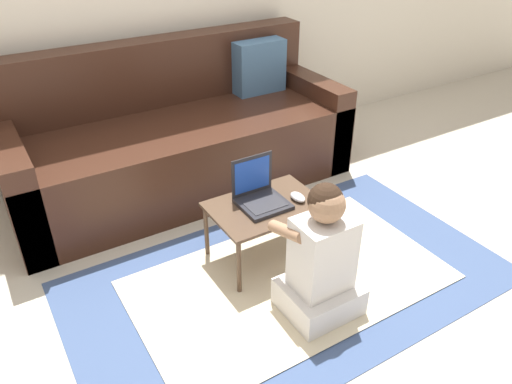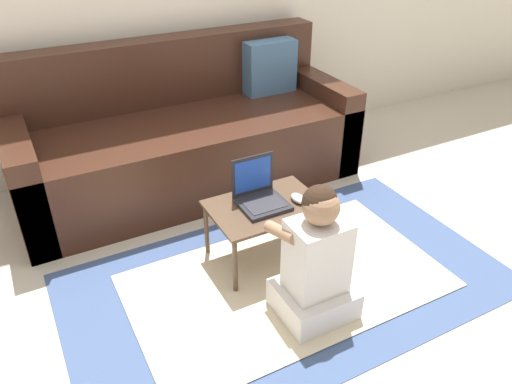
{
  "view_description": "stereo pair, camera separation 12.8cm",
  "coord_description": "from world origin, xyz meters",
  "views": [
    {
      "loc": [
        -1.1,
        -1.69,
        1.71
      ],
      "look_at": [
        0.03,
        0.16,
        0.39
      ],
      "focal_mm": 35.0,
      "sensor_mm": 36.0,
      "label": 1
    },
    {
      "loc": [
        -0.99,
        -1.76,
        1.71
      ],
      "look_at": [
        0.03,
        0.16,
        0.39
      ],
      "focal_mm": 35.0,
      "sensor_mm": 36.0,
      "label": 2
    }
  ],
  "objects": [
    {
      "name": "area_rug",
      "position": [
        0.06,
        -0.13,
        0.0
      ],
      "size": [
        2.18,
        1.26,
        0.01
      ],
      "color": "#3D517A",
      "rests_on": "ground_plane"
    },
    {
      "name": "laptop",
      "position": [
        0.04,
        0.14,
        0.37
      ],
      "size": [
        0.24,
        0.23,
        0.24
      ],
      "color": "#232328",
      "rests_on": "laptop_desk"
    },
    {
      "name": "laptop_desk",
      "position": [
        0.06,
        0.11,
        0.3
      ],
      "size": [
        0.57,
        0.4,
        0.33
      ],
      "color": "#4C3828",
      "rests_on": "ground_plane"
    },
    {
      "name": "ground_plane",
      "position": [
        0.0,
        0.0,
        0.0
      ],
      "size": [
        16.0,
        16.0,
        0.0
      ],
      "primitive_type": "plane",
      "color": "beige"
    },
    {
      "name": "couch",
      "position": [
        0.01,
        1.09,
        0.32
      ],
      "size": [
        2.15,
        0.86,
        0.9
      ],
      "color": "#381E14",
      "rests_on": "ground_plane"
    },
    {
      "name": "person_seated",
      "position": [
        0.06,
        -0.35,
        0.29
      ],
      "size": [
        0.34,
        0.38,
        0.68
      ],
      "color": "silver",
      "rests_on": "ground_plane"
    },
    {
      "name": "computer_mouse",
      "position": [
        0.22,
        0.06,
        0.35
      ],
      "size": [
        0.06,
        0.1,
        0.04
      ],
      "color": "silver",
      "rests_on": "laptop_desk"
    }
  ]
}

